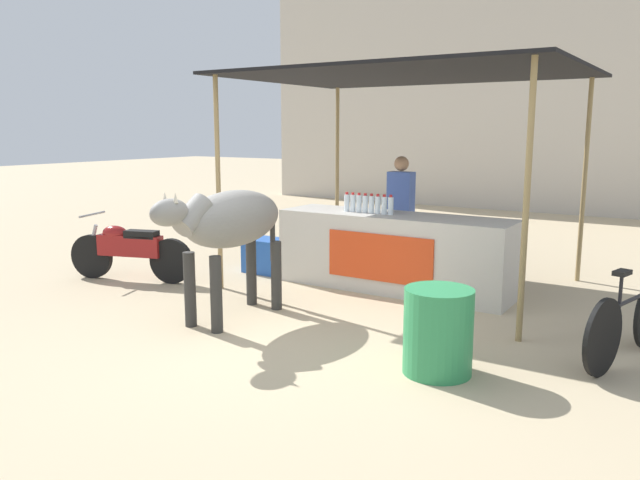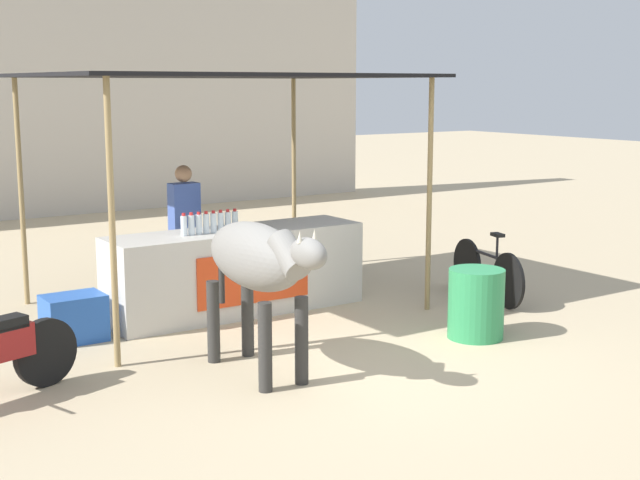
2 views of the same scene
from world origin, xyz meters
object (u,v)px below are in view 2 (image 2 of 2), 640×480
at_px(stall_counter, 237,271).
at_px(cow, 258,262).
at_px(vendor_behind_counter, 185,232).
at_px(water_barrel, 476,304).
at_px(cooler_box, 74,318).
at_px(bicycle_leaning, 487,271).

height_order(stall_counter, cow, cow).
distance_m(vendor_behind_counter, water_barrel, 3.59).
bearing_deg(stall_counter, cooler_box, -177.13).
xyz_separation_m(cooler_box, water_barrel, (3.47, -2.21, 0.12)).
relative_size(vendor_behind_counter, cow, 0.91).
relative_size(water_barrel, bicycle_leaning, 0.45).
bearing_deg(water_barrel, cooler_box, 147.50).
bearing_deg(water_barrel, cow, 174.51).
bearing_deg(cow, stall_counter, 66.32).
distance_m(cooler_box, cow, 2.37).
distance_m(stall_counter, bicycle_leaning, 3.05).
distance_m(water_barrel, cow, 2.54).
height_order(stall_counter, water_barrel, stall_counter).
bearing_deg(cooler_box, stall_counter, 2.87).
bearing_deg(cooler_box, bicycle_leaning, -12.59).
relative_size(cooler_box, water_barrel, 0.83).
height_order(stall_counter, cooler_box, stall_counter).
relative_size(stall_counter, water_barrel, 4.14).
xyz_separation_m(stall_counter, vendor_behind_counter, (-0.28, 0.75, 0.37)).
xyz_separation_m(stall_counter, water_barrel, (1.53, -2.31, -0.12)).
bearing_deg(stall_counter, cow, -113.68).
height_order(vendor_behind_counter, bicycle_leaning, vendor_behind_counter).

